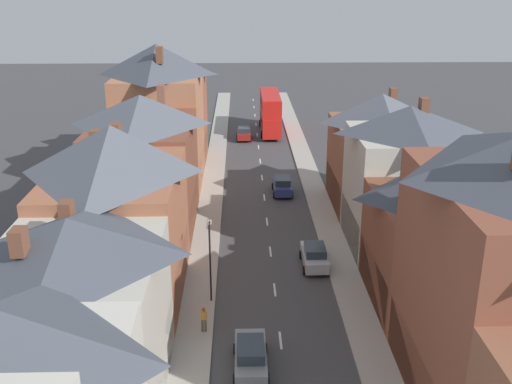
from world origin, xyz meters
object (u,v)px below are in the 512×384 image
Objects in this scene: double_decker_bus_lead at (270,112)px; car_parked_right_a at (314,256)px; car_mid_black at (282,185)px; pedestrian_mid_left at (204,318)px; street_lamp at (210,257)px; car_near_silver at (244,133)px; car_parked_left_a at (251,356)px.

double_decker_bus_lead is 39.98m from car_parked_right_a.
pedestrian_mid_left is at bearing -104.63° from car_mid_black.
double_decker_bus_lead is 24.37m from car_mid_black.
street_lamp is at bearing 85.86° from pedestrian_mid_left.
double_decker_bus_lead is 2.84× the size of car_near_silver.
double_decker_bus_lead reaches higher than car_parked_right_a.
pedestrian_mid_left is at bearing -93.48° from car_near_silver.
car_mid_black is at bearing -89.98° from double_decker_bus_lead.
car_parked_right_a is (1.31, -39.91, -1.97)m from double_decker_bus_lead.
car_parked_right_a is 0.99× the size of car_mid_black.
street_lamp reaches higher than car_parked_left_a.
car_mid_black is (3.60, -20.53, 0.01)m from car_near_silver.
pedestrian_mid_left is at bearing -94.14° from street_lamp.
car_near_silver is 0.93× the size of car_parked_right_a.
street_lamp is at bearing -97.69° from double_decker_bus_lead.
double_decker_bus_lead reaches higher than car_near_silver.
car_mid_black is at bearing 94.76° from car_parked_right_a.
car_mid_black is at bearing 73.53° from street_lamp.
car_parked_right_a is (4.90, 12.11, -0.00)m from car_parked_left_a.
double_decker_bus_lead is at bearing 86.05° from car_parked_left_a.
street_lamp is (-7.35, -4.85, 2.39)m from car_parked_right_a.
pedestrian_mid_left is (-2.72, -44.74, 0.19)m from car_near_silver.
car_mid_black is at bearing 82.60° from car_parked_left_a.
double_decker_bus_lead reaches higher than car_mid_black.
street_lamp is (-6.04, -44.76, 0.43)m from double_decker_bus_lead.
car_near_silver is (-3.59, -3.76, -1.97)m from double_decker_bus_lead.
pedestrian_mid_left is 0.29× the size of street_lamp.
car_parked_left_a is 8.03m from street_lamp.
car_near_silver is 20.84m from car_mid_black.
car_parked_left_a is (-0.00, -48.26, 0.00)m from car_near_silver.
car_mid_black is (-1.30, 15.62, 0.00)m from car_parked_right_a.
car_parked_left_a is (-3.59, -52.02, -1.97)m from double_decker_bus_lead.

